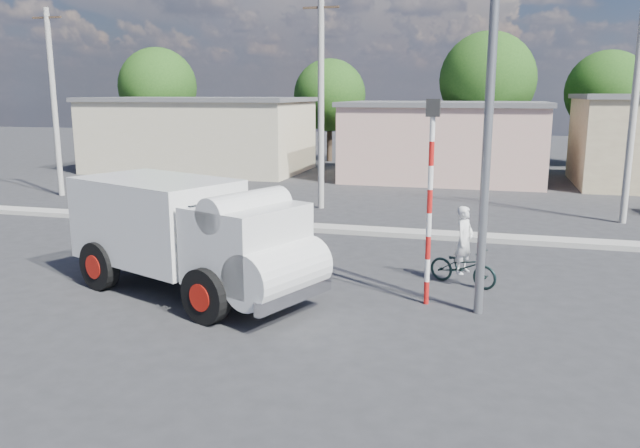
% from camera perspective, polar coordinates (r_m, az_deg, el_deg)
% --- Properties ---
extents(ground_plane, '(120.00, 120.00, 0.00)m').
position_cam_1_polar(ground_plane, '(13.10, -5.23, -8.13)').
color(ground_plane, '#2B2B2D').
rests_on(ground_plane, ground).
extents(median, '(40.00, 0.80, 0.16)m').
position_cam_1_polar(median, '(20.47, 2.57, -0.52)').
color(median, '#99968E').
rests_on(median, ground).
extents(truck, '(6.53, 4.38, 2.54)m').
position_cam_1_polar(truck, '(14.16, -11.63, -0.85)').
color(truck, black).
rests_on(truck, ground).
extents(bicycle, '(1.80, 1.24, 0.90)m').
position_cam_1_polar(bicycle, '(15.16, 12.94, -3.82)').
color(bicycle, black).
rests_on(bicycle, ground).
extents(cyclist, '(0.59, 0.69, 1.60)m').
position_cam_1_polar(cyclist, '(15.07, 13.00, -2.54)').
color(cyclist, white).
rests_on(cyclist, ground).
extents(traffic_pole, '(0.28, 0.18, 4.36)m').
position_cam_1_polar(traffic_pole, '(13.20, 10.05, 3.52)').
color(traffic_pole, red).
rests_on(traffic_pole, ground).
extents(streetlight, '(2.34, 0.22, 9.00)m').
position_cam_1_polar(streetlight, '(12.73, 14.65, 13.72)').
color(streetlight, slate).
rests_on(streetlight, ground).
extents(building_row, '(37.80, 7.30, 4.44)m').
position_cam_1_polar(building_row, '(33.75, 9.73, 7.74)').
color(building_row, beige).
rests_on(building_row, ground).
extents(tree_row, '(43.62, 7.43, 8.42)m').
position_cam_1_polar(tree_row, '(39.97, 14.70, 12.25)').
color(tree_row, '#38281E').
rests_on(tree_row, ground).
extents(utility_poles, '(35.40, 0.24, 8.00)m').
position_cam_1_polar(utility_poles, '(23.54, 12.74, 10.61)').
color(utility_poles, '#99968E').
rests_on(utility_poles, ground).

